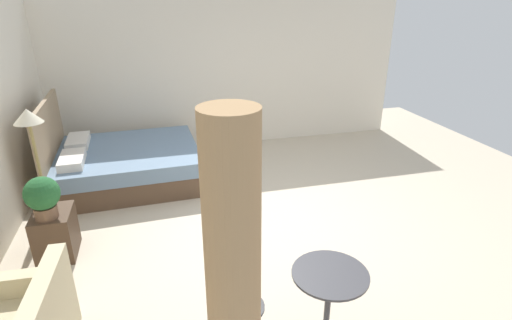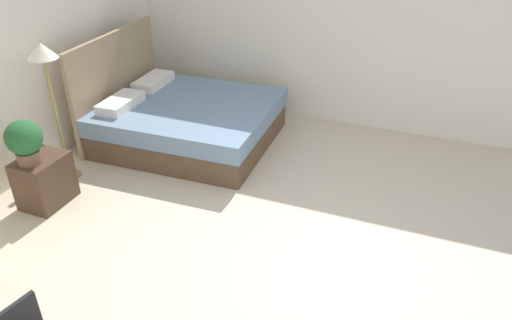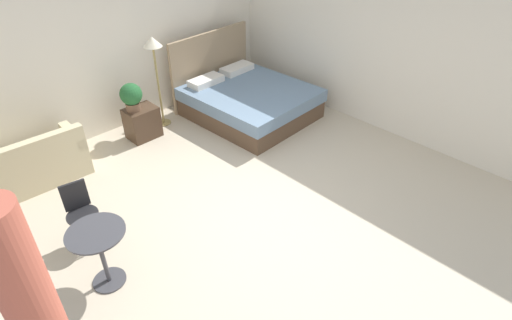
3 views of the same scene
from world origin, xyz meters
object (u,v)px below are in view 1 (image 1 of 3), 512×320
object	(u,v)px
potted_plant	(42,196)
floor_lamp	(31,131)
nightstand	(56,234)
cafe_chair_near_window	(233,302)
balcony_table	(328,297)
bed	(124,163)

from	to	relation	value
potted_plant	floor_lamp	size ratio (longest dim) A/B	0.29
potted_plant	nightstand	bearing A→B (deg)	-10.47
cafe_chair_near_window	balcony_table	bearing A→B (deg)	-100.27
bed	balcony_table	xyz separation A→B (m)	(-3.82, -1.75, 0.21)
nightstand	cafe_chair_near_window	size ratio (longest dim) A/B	0.64
floor_lamp	balcony_table	xyz separation A→B (m)	(-2.50, -2.58, -0.82)
bed	balcony_table	world-z (taller)	bed
nightstand	balcony_table	size ratio (longest dim) A/B	0.72
nightstand	potted_plant	bearing A→B (deg)	169.53
cafe_chair_near_window	floor_lamp	bearing A→B (deg)	37.70
nightstand	cafe_chair_near_window	distance (m)	2.50
balcony_table	bed	bearing A→B (deg)	24.57
nightstand	cafe_chair_near_window	xyz separation A→B (m)	(-1.85, -1.66, 0.25)
floor_lamp	balcony_table	size ratio (longest dim) A/B	2.12
balcony_table	cafe_chair_near_window	bearing A→B (deg)	79.73
floor_lamp	balcony_table	world-z (taller)	floor_lamp
potted_plant	bed	bearing A→B (deg)	-19.65
potted_plant	floor_lamp	bearing A→B (deg)	13.18
bed	potted_plant	bearing A→B (deg)	160.35
floor_lamp	bed	bearing A→B (deg)	-32.18
floor_lamp	balcony_table	bearing A→B (deg)	-134.05
balcony_table	cafe_chair_near_window	size ratio (longest dim) A/B	0.90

